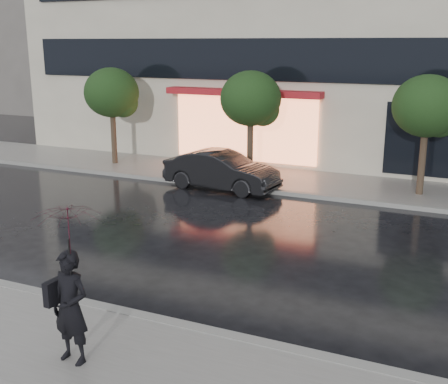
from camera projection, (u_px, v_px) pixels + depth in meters
The scene contains 10 objects.
ground at pixel (202, 306), 10.86m from camera, with size 120.00×120.00×0.00m, color black.
sidewalk_far at pixel (331, 185), 19.87m from camera, with size 60.00×3.50×0.12m, color slate.
curb_near at pixel (177, 326), 9.96m from camera, with size 60.00×0.25×0.14m, color gray.
curb_far at pixel (318, 196), 18.32m from camera, with size 60.00×0.25×0.14m, color gray.
bg_building_left at pixel (27, 28), 43.34m from camera, with size 14.00×10.00×12.00m, color #59544F.
tree_far_west at pixel (113, 94), 22.49m from camera, with size 2.20×2.20×3.99m.
tree_mid_west at pixel (252, 101), 20.11m from camera, with size 2.20×2.20×3.99m.
tree_mid_east at pixel (429, 108), 17.72m from camera, with size 2.20×2.20×3.99m.
parked_car at pixel (222, 171), 19.34m from camera, with size 1.41×4.04×1.33m, color black.
pedestrian_with_umbrella at pixel (69, 263), 8.35m from camera, with size 1.06×1.07×2.54m.
Camera 1 is at (4.47, -8.87, 4.94)m, focal length 45.00 mm.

